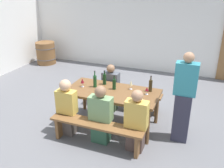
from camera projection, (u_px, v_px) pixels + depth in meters
ground_plane at (112, 124)px, 5.11m from camera, size 24.00×24.00×0.00m
back_wall at (155, 21)px, 7.64m from camera, size 14.00×0.20×3.20m
tasting_table at (112, 95)px, 4.85m from camera, size 1.82×0.89×0.75m
bench_near at (97, 128)px, 4.33m from camera, size 1.72×0.30×0.45m
bench_far at (124, 95)px, 5.61m from camera, size 1.72×0.30×0.45m
wine_bottle_0 at (95, 81)px, 4.95m from camera, size 0.07×0.07×0.35m
wine_bottle_1 at (114, 84)px, 4.86m from camera, size 0.07×0.07×0.30m
wine_bottle_2 at (105, 79)px, 5.09m from camera, size 0.07×0.07×0.31m
wine_bottle_3 at (151, 85)px, 4.76m from camera, size 0.07×0.07×0.32m
wine_glass_0 at (131, 83)px, 4.85m from camera, size 0.06×0.06×0.18m
wine_glass_1 at (141, 93)px, 4.43m from camera, size 0.06×0.06×0.19m
wine_glass_2 at (147, 89)px, 4.64m from camera, size 0.07×0.07×0.15m
wine_glass_3 at (82, 81)px, 4.96m from camera, size 0.08×0.08×0.18m
seated_guest_near_0 at (67, 108)px, 4.61m from camera, size 0.37×0.24×1.11m
seated_guest_near_1 at (101, 116)px, 4.39m from camera, size 0.41×0.24×1.10m
seated_guest_near_2 at (136, 122)px, 4.16m from camera, size 0.38×0.24×1.13m
seated_guest_far_0 at (111, 89)px, 5.51m from camera, size 0.37×0.24×1.08m
standing_host at (184, 100)px, 4.32m from camera, size 0.38×0.24×1.68m
wine_barrel at (46, 53)px, 8.72m from camera, size 0.69×0.69×0.77m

